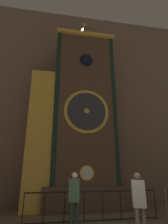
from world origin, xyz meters
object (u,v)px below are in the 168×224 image
object	(u,v)px
clock_tower	(77,115)
visitor_near	(74,195)
visitor_far	(139,199)
stanchion_post	(167,207)

from	to	relation	value
clock_tower	visitor_near	xyz separation A→B (m)	(-0.41, -2.77, -3.45)
clock_tower	visitor_far	world-z (taller)	clock_tower
clock_tower	visitor_near	size ratio (longest dim) A/B	6.28
clock_tower	visitor_far	distance (m)	5.33
visitor_near	stanchion_post	distance (m)	3.99
visitor_far	stanchion_post	bearing A→B (deg)	61.59
visitor_near	visitor_far	size ratio (longest dim) A/B	0.99
clock_tower	stanchion_post	xyz separation A→B (m)	(3.39, -1.76, -4.13)
visitor_far	stanchion_post	xyz separation A→B (m)	(2.16, 2.12, -0.68)
clock_tower	stanchion_post	world-z (taller)	clock_tower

